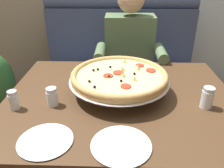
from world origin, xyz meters
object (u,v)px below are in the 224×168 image
at_px(dining_table, 120,109).
at_px(diner_main, 129,57).
at_px(booth_bench, 120,77).
at_px(shaker_parmesan, 14,101).
at_px(shaker_pepper_flakes, 52,98).
at_px(plate_near_right, 121,144).
at_px(plate_near_left, 45,139).
at_px(shaker_oregano, 207,99).
at_px(pizza, 119,76).

relative_size(dining_table, diner_main, 0.97).
distance_m(booth_bench, diner_main, 0.42).
height_order(diner_main, shaker_parmesan, diner_main).
bearing_deg(shaker_parmesan, diner_main, 54.39).
relative_size(booth_bench, shaker_pepper_flakes, 15.24).
xyz_separation_m(dining_table, diner_main, (0.07, 0.69, 0.05)).
bearing_deg(plate_near_right, dining_table, 90.02).
bearing_deg(plate_near_left, booth_bench, 77.18).
xyz_separation_m(shaker_oregano, shaker_parmesan, (-0.94, -0.04, -0.01)).
height_order(pizza, plate_near_right, pizza).
relative_size(booth_bench, diner_main, 1.14).
distance_m(diner_main, plate_near_right, 1.08).
height_order(shaker_oregano, plate_near_left, shaker_oregano).
height_order(pizza, shaker_parmesan, pizza).
bearing_deg(shaker_parmesan, shaker_oregano, 2.51).
relative_size(shaker_oregano, shaker_parmesan, 1.12).
bearing_deg(plate_near_left, shaker_oregano, 20.70).
relative_size(dining_table, shaker_pepper_flakes, 12.93).
bearing_deg(shaker_oregano, diner_main, 113.77).
bearing_deg(pizza, diner_main, 82.67).
bearing_deg(shaker_parmesan, pizza, 19.26).
relative_size(booth_bench, dining_table, 1.18).
xyz_separation_m(booth_bench, diner_main, (0.07, -0.27, 0.31)).
relative_size(dining_table, plate_near_right, 5.13).
distance_m(shaker_oregano, shaker_pepper_flakes, 0.76).
bearing_deg(shaker_pepper_flakes, pizza, 22.82).
bearing_deg(pizza, plate_near_left, -125.50).
xyz_separation_m(plate_near_left, plate_near_right, (0.30, -0.02, 0.00)).
distance_m(dining_table, shaker_pepper_flakes, 0.38).
xyz_separation_m(shaker_oregano, shaker_pepper_flakes, (-0.76, -0.00, -0.01)).
xyz_separation_m(dining_table, plate_near_right, (0.00, -0.39, 0.09)).
xyz_separation_m(booth_bench, shaker_pepper_flakes, (-0.34, -1.06, 0.39)).
xyz_separation_m(dining_table, shaker_oregano, (0.42, -0.10, 0.13)).
height_order(shaker_oregano, shaker_pepper_flakes, shaker_oregano).
xyz_separation_m(booth_bench, shaker_parmesan, (-0.52, -1.10, 0.39)).
bearing_deg(booth_bench, shaker_oregano, -68.21).
bearing_deg(plate_near_right, shaker_parmesan, 154.50).
relative_size(diner_main, shaker_oregano, 11.68).
relative_size(dining_table, pizza, 2.28).
xyz_separation_m(diner_main, shaker_oregano, (0.35, -0.79, 0.08)).
bearing_deg(shaker_parmesan, booth_bench, 64.61).
xyz_separation_m(dining_table, plate_near_left, (-0.30, -0.37, 0.09)).
bearing_deg(diner_main, shaker_pepper_flakes, -117.77).
height_order(shaker_pepper_flakes, plate_near_right, shaker_pepper_flakes).
height_order(dining_table, pizza, pizza).
relative_size(booth_bench, plate_near_right, 6.05).
bearing_deg(shaker_oregano, pizza, 162.36).
xyz_separation_m(diner_main, shaker_pepper_flakes, (-0.42, -0.79, 0.07)).
distance_m(diner_main, shaker_pepper_flakes, 0.90).
bearing_deg(shaker_parmesan, plate_near_right, -25.50).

